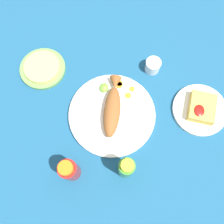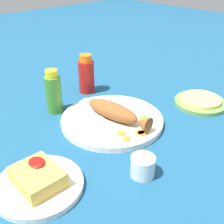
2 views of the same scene
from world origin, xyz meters
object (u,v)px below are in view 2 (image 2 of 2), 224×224
main_plate (112,120)px  side_plate_fries (39,185)px  fork_far (106,105)px  fried_fish (116,112)px  salt_cup (143,167)px  hot_sauce_bottle_green (53,93)px  tortilla_plate (200,103)px  hot_sauce_bottle_red (86,75)px  fork_near (94,108)px

main_plate → side_plate_fries: size_ratio=1.57×
main_plate → fork_far: bearing=-29.6°
fried_fish → salt_cup: fried_fish is taller
hot_sauce_bottle_green → tortilla_plate: (-0.31, -0.40, -0.06)m
fried_fish → tortilla_plate: bearing=-116.8°
salt_cup → tortilla_plate: size_ratio=0.33×
hot_sauce_bottle_red → tortilla_plate: 0.43m
fried_fish → fork_far: size_ratio=1.27×
hot_sauce_bottle_green → salt_cup: hot_sauce_bottle_green is taller
fork_far → side_plate_fries: fork_far is taller
fork_far → salt_cup: (-0.30, 0.15, 0.00)m
fork_far → side_plate_fries: size_ratio=0.91×
main_plate → tortilla_plate: 0.33m
hot_sauce_bottle_red → side_plate_fries: bearing=129.3°
salt_cup → fork_far: bearing=-26.8°
fork_near → hot_sauce_bottle_red: hot_sauce_bottle_red is taller
hot_sauce_bottle_red → fork_far: bearing=164.6°
fork_near → tortilla_plate: (-0.20, -0.32, -0.01)m
fork_far → salt_cup: bearing=148.0°
hot_sauce_bottle_red → side_plate_fries: hot_sauce_bottle_red is taller
fried_fish → fork_far: bearing=-31.6°
main_plate → salt_cup: bearing=154.1°
hot_sauce_bottle_green → side_plate_fries: hot_sauce_bottle_green is taller
fork_far → hot_sauce_bottle_green: hot_sauce_bottle_green is taller
hot_sauce_bottle_green → salt_cup: bearing=177.3°
hot_sauce_bottle_green → fork_far: bearing=-130.6°
fried_fish → tortilla_plate: 0.33m
main_plate → hot_sauce_bottle_green: 0.21m
main_plate → side_plate_fries: main_plate is taller
fork_far → side_plate_fries: 0.39m
hot_sauce_bottle_red → tortilla_plate: size_ratio=0.82×
hot_sauce_bottle_red → fork_near: bearing=149.0°
main_plate → salt_cup: size_ratio=5.39×
fork_far → tortilla_plate: 0.33m
main_plate → tortilla_plate: main_plate is taller
salt_cup → hot_sauce_bottle_green: bearing=-2.7°
tortilla_plate → hot_sauce_bottle_green: bearing=52.5°
tortilla_plate → main_plate: bearing=68.4°
main_plate → hot_sauce_bottle_green: bearing=26.1°
hot_sauce_bottle_green → salt_cup: 0.41m
fork_near → fork_far: (-0.01, -0.05, 0.00)m
hot_sauce_bottle_red → hot_sauce_bottle_green: (-0.05, 0.18, 0.00)m
main_plate → side_plate_fries: (-0.09, 0.31, -0.00)m
salt_cup → side_plate_fries: (0.13, 0.20, -0.02)m
hot_sauce_bottle_red → hot_sauce_bottle_green: 0.18m
hot_sauce_bottle_red → salt_cup: bearing=157.0°
salt_cup → fork_near: bearing=-18.7°
salt_cup → side_plate_fries: size_ratio=0.29×
hot_sauce_bottle_red → side_plate_fries: size_ratio=0.72×
fried_fish → fork_far: 0.10m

